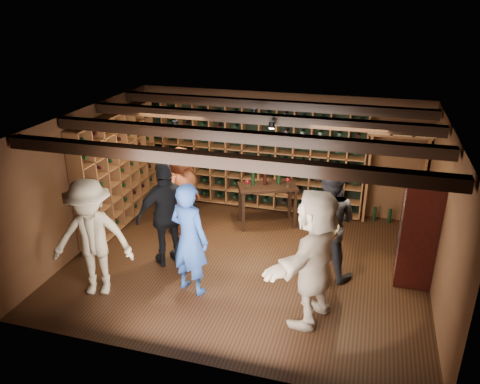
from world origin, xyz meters
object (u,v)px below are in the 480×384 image
(guest_beige, at_px, (314,258))
(tasting_table, at_px, (267,190))
(guest_woman_black, at_px, (167,214))
(guest_khaki, at_px, (92,238))
(display_cabinet, at_px, (417,234))
(man_blue_shirt, at_px, (189,239))
(guest_red_floral, at_px, (181,190))
(man_grey_suit, at_px, (328,222))

(guest_beige, bearing_deg, tasting_table, -135.26)
(guest_woman_black, height_order, guest_khaki, guest_khaki)
(tasting_table, bearing_deg, guest_khaki, -147.65)
(guest_khaki, relative_size, tasting_table, 1.50)
(display_cabinet, xyz_separation_m, man_blue_shirt, (-3.34, -1.21, 0.05))
(man_blue_shirt, height_order, guest_khaki, guest_khaki)
(display_cabinet, height_order, tasting_table, display_cabinet)
(guest_woman_black, bearing_deg, guest_beige, 117.61)
(guest_red_floral, bearing_deg, guest_woman_black, -153.90)
(man_grey_suit, xyz_separation_m, guest_woman_black, (-2.62, -0.38, -0.03))
(man_blue_shirt, bearing_deg, display_cabinet, -142.69)
(guest_beige, bearing_deg, display_cabinet, 153.76)
(guest_red_floral, height_order, guest_beige, guest_beige)
(guest_red_floral, xyz_separation_m, guest_woman_black, (0.25, -1.21, 0.07))
(man_blue_shirt, distance_m, guest_woman_black, 0.94)
(guest_red_floral, bearing_deg, guest_beige, -112.00)
(display_cabinet, relative_size, tasting_table, 1.39)
(man_grey_suit, distance_m, guest_woman_black, 2.65)
(man_blue_shirt, bearing_deg, guest_beige, -168.00)
(man_blue_shirt, bearing_deg, guest_woman_black, -28.16)
(guest_red_floral, relative_size, guest_woman_black, 0.92)
(tasting_table, bearing_deg, display_cabinet, -50.31)
(guest_beige, height_order, tasting_table, guest_beige)
(display_cabinet, bearing_deg, guest_red_floral, 170.95)
(man_blue_shirt, xyz_separation_m, guest_khaki, (-1.39, -0.44, 0.04))
(guest_woman_black, height_order, tasting_table, guest_woman_black)
(guest_woman_black, xyz_separation_m, guest_khaki, (-0.73, -1.11, 0.02))
(guest_khaki, xyz_separation_m, guest_beige, (3.29, 0.26, 0.06))
(man_blue_shirt, relative_size, tasting_table, 1.44)
(man_blue_shirt, xyz_separation_m, tasting_table, (0.62, 2.56, -0.15))
(guest_khaki, height_order, guest_beige, guest_beige)
(display_cabinet, distance_m, guest_red_floral, 4.30)
(guest_beige, bearing_deg, man_grey_suit, -163.17)
(man_grey_suit, height_order, guest_red_floral, man_grey_suit)
(guest_red_floral, height_order, guest_woman_black, guest_woman_black)
(guest_woman_black, height_order, guest_beige, guest_beige)
(man_blue_shirt, height_order, guest_woman_black, guest_woman_black)
(guest_khaki, height_order, tasting_table, guest_khaki)
(guest_beige, relative_size, tasting_table, 1.59)
(man_blue_shirt, relative_size, guest_woman_black, 0.98)
(man_grey_suit, relative_size, guest_red_floral, 1.12)
(guest_woman_black, bearing_deg, man_grey_suit, 144.30)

